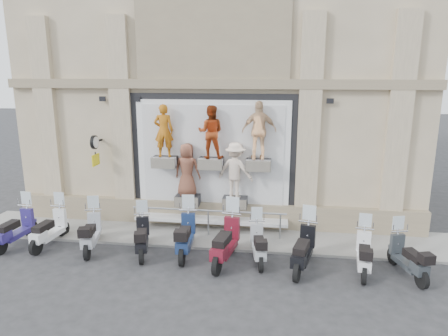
{
  "coord_description": "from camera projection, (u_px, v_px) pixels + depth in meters",
  "views": [
    {
      "loc": [
        2.17,
        -9.9,
        5.21
      ],
      "look_at": [
        0.53,
        1.9,
        2.35
      ],
      "focal_mm": 32.0,
      "sensor_mm": 36.0,
      "label": 1
    }
  ],
  "objects": [
    {
      "name": "ground",
      "position": [
        196.0,
        265.0,
        11.05
      ],
      "size": [
        90.0,
        90.0,
        0.0
      ],
      "primitive_type": "plane",
      "color": "#2A2A2C",
      "rests_on": "ground"
    },
    {
      "name": "sidewalk",
      "position": [
        209.0,
        234.0,
        13.06
      ],
      "size": [
        16.0,
        2.2,
        0.08
      ],
      "primitive_type": "cube",
      "color": "gray",
      "rests_on": "ground"
    },
    {
      "name": "building",
      "position": [
        228.0,
        53.0,
        16.39
      ],
      "size": [
        14.0,
        8.6,
        12.0
      ],
      "primitive_type": null,
      "color": "#CBB594",
      "rests_on": "ground"
    },
    {
      "name": "shop_vitrine",
      "position": [
        215.0,
        159.0,
        13.09
      ],
      "size": [
        5.6,
        0.97,
        4.3
      ],
      "color": "black",
      "rests_on": "ground"
    },
    {
      "name": "guard_rail",
      "position": [
        208.0,
        223.0,
        12.86
      ],
      "size": [
        5.06,
        0.1,
        0.93
      ],
      "primitive_type": null,
      "color": "#9EA0A5",
      "rests_on": "ground"
    },
    {
      "name": "clock_sign_bracket",
      "position": [
        95.0,
        147.0,
        13.29
      ],
      "size": [
        0.1,
        0.8,
        1.02
      ],
      "color": "black",
      "rests_on": "ground"
    },
    {
      "name": "scooter_a",
      "position": [
        15.0,
        221.0,
        12.19
      ],
      "size": [
        0.68,
        1.92,
        1.54
      ],
      "primitive_type": null,
      "rotation": [
        0.0,
        0.0,
        -0.07
      ],
      "color": "navy",
      "rests_on": "ground"
    },
    {
      "name": "scooter_b",
      "position": [
        49.0,
        222.0,
        12.17
      ],
      "size": [
        0.67,
        1.91,
        1.53
      ],
      "primitive_type": null,
      "rotation": [
        0.0,
        0.0,
        -0.07
      ],
      "color": "white",
      "rests_on": "ground"
    },
    {
      "name": "scooter_c",
      "position": [
        90.0,
        226.0,
        11.87
      ],
      "size": [
        0.99,
        1.94,
        1.51
      ],
      "primitive_type": null,
      "rotation": [
        0.0,
        0.0,
        0.25
      ],
      "color": "#A0A4AD",
      "rests_on": "ground"
    },
    {
      "name": "scooter_d",
      "position": [
        142.0,
        230.0,
        11.61
      ],
      "size": [
        1.01,
        1.88,
        1.46
      ],
      "primitive_type": null,
      "rotation": [
        0.0,
        0.0,
        0.28
      ],
      "color": "black",
      "rests_on": "ground"
    },
    {
      "name": "scooter_e",
      "position": [
        185.0,
        228.0,
        11.56
      ],
      "size": [
        0.74,
        2.03,
        1.62
      ],
      "primitive_type": null,
      "rotation": [
        0.0,
        0.0,
        0.08
      ],
      "color": "navy",
      "rests_on": "ground"
    },
    {
      "name": "scooter_f",
      "position": [
        226.0,
        234.0,
        11.05
      ],
      "size": [
        0.95,
        2.18,
        1.72
      ],
      "primitive_type": null,
      "rotation": [
        0.0,
        0.0,
        -0.16
      ],
      "color": "#5D101D",
      "rests_on": "ground"
    },
    {
      "name": "scooter_g",
      "position": [
        258.0,
        238.0,
        11.16
      ],
      "size": [
        0.77,
        1.79,
        1.41
      ],
      "primitive_type": null,
      "rotation": [
        0.0,
        0.0,
        0.16
      ],
      "color": "#ACAFB4",
      "rests_on": "ground"
    },
    {
      "name": "scooter_h",
      "position": [
        304.0,
        241.0,
        10.67
      ],
      "size": [
        1.06,
        2.07,
        1.62
      ],
      "primitive_type": null,
      "rotation": [
        0.0,
        0.0,
        -0.25
      ],
      "color": "black",
      "rests_on": "ground"
    },
    {
      "name": "scooter_i",
      "position": [
        365.0,
        247.0,
        10.53
      ],
      "size": [
        0.79,
        1.84,
        1.45
      ],
      "primitive_type": null,
      "rotation": [
        0.0,
        0.0,
        -0.16
      ],
      "color": "white",
      "rests_on": "ground"
    },
    {
      "name": "scooter_j",
      "position": [
        409.0,
        250.0,
        10.35
      ],
      "size": [
        0.98,
        1.84,
        1.44
      ],
      "primitive_type": null,
      "rotation": [
        0.0,
        0.0,
        0.27
      ],
      "color": "#292E32",
      "rests_on": "ground"
    }
  ]
}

